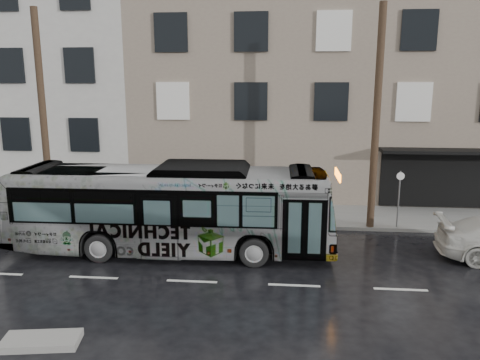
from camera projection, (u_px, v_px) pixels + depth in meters
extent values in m
plane|color=black|center=(205.00, 253.00, 17.13)|extent=(120.00, 120.00, 0.00)
cube|color=gray|center=(222.00, 214.00, 21.88)|extent=(90.00, 3.60, 0.15)
cube|color=gray|center=(321.00, 92.00, 27.89)|extent=(20.00, 12.00, 11.00)
cylinder|color=#402F20|center=(376.00, 119.00, 18.78)|extent=(0.30, 0.30, 9.00)
cylinder|color=#402F20|center=(43.00, 117.00, 20.04)|extent=(0.30, 0.30, 9.00)
cylinder|color=slate|center=(399.00, 199.00, 19.38)|extent=(0.06, 0.06, 2.40)
imported|color=#B2B2B2|center=(171.00, 208.00, 16.95)|extent=(11.79, 2.90, 3.28)
cube|color=gray|center=(41.00, 341.00, 11.18)|extent=(1.90, 1.07, 0.18)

